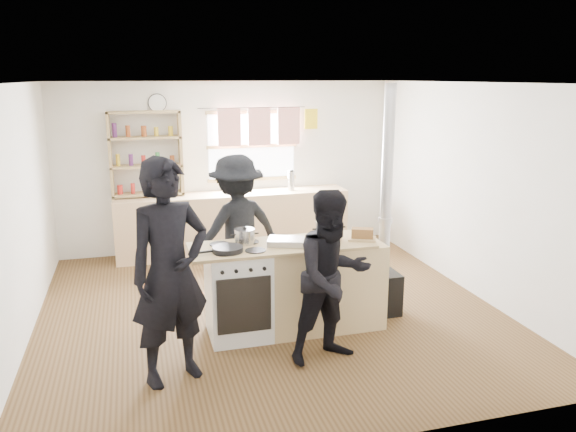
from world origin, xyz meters
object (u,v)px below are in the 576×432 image
object	(u,v)px
flue_heater	(384,256)
person_near_left	(170,273)
cooking_island	(295,286)
person_near_right	(332,277)
stockpot_stove	(245,236)
skillet_greens	(228,249)
thermos	(291,181)
bread_board	(362,235)
stockpot_counter	(329,231)
person_far	(237,229)
roast_tray	(287,241)

from	to	relation	value
flue_heater	person_near_left	size ratio (longest dim) A/B	1.29
cooking_island	person_near_right	distance (m)	0.80
flue_heater	person_near_right	bearing A→B (deg)	-137.08
stockpot_stove	person_near_right	bearing A→B (deg)	-52.59
skillet_greens	person_near_left	bearing A→B (deg)	-135.42
skillet_greens	stockpot_stove	xyz separation A→B (m)	(0.21, 0.22, 0.05)
thermos	stockpot_stove	world-z (taller)	thermos
bread_board	stockpot_counter	bearing A→B (deg)	164.42
stockpot_stove	person_near_left	world-z (taller)	person_near_left
skillet_greens	person_near_right	distance (m)	1.06
bread_board	person_far	bearing A→B (deg)	138.54
cooking_island	stockpot_stove	xyz separation A→B (m)	(-0.49, 0.12, 0.54)
person_near_left	person_far	world-z (taller)	person_near_left
skillet_greens	person_far	xyz separation A→B (m)	(0.28, 1.03, -0.10)
thermos	cooking_island	world-z (taller)	thermos
person_near_right	thermos	bearing A→B (deg)	68.46
thermos	roast_tray	bearing A→B (deg)	-106.73
roast_tray	bread_board	world-z (taller)	bread_board
person_near_right	bread_board	bearing A→B (deg)	37.43
flue_heater	person_far	distance (m)	1.69
roast_tray	person_near_right	bearing A→B (deg)	-70.55
bread_board	stockpot_stove	bearing A→B (deg)	171.00
stockpot_stove	roast_tray	bearing A→B (deg)	-20.69
cooking_island	stockpot_stove	size ratio (longest dim) A/B	9.37
stockpot_counter	flue_heater	world-z (taller)	flue_heater
thermos	person_near_right	world-z (taller)	person_near_right
skillet_greens	bread_board	xyz separation A→B (m)	(1.40, 0.03, 0.02)
bread_board	skillet_greens	bearing A→B (deg)	-178.62
bread_board	person_near_left	world-z (taller)	person_near_left
person_near_right	cooking_island	bearing A→B (deg)	89.60
thermos	skillet_greens	distance (m)	3.22
thermos	flue_heater	world-z (taller)	flue_heater
skillet_greens	person_far	bearing A→B (deg)	74.88
thermos	stockpot_stove	size ratio (longest dim) A/B	1.37
thermos	person_near_left	size ratio (longest dim) A/B	0.15
thermos	person_near_right	xyz separation A→B (m)	(-0.60, -3.48, -0.24)
roast_tray	person_near_left	world-z (taller)	person_near_left
roast_tray	person_near_left	size ratio (longest dim) A/B	0.22
person_near_left	bread_board	bearing A→B (deg)	-5.20
cooking_island	stockpot_stove	distance (m)	0.74
person_near_right	skillet_greens	bearing A→B (deg)	132.50
skillet_greens	stockpot_counter	size ratio (longest dim) A/B	1.17
roast_tray	cooking_island	bearing A→B (deg)	15.35
bread_board	person_near_left	xyz separation A→B (m)	(-1.99, -0.61, -0.01)
stockpot_stove	stockpot_counter	size ratio (longest dim) A/B	0.74
roast_tray	flue_heater	world-z (taller)	flue_heater
person_far	stockpot_counter	bearing A→B (deg)	113.02
roast_tray	stockpot_counter	distance (m)	0.47
flue_heater	person_near_right	distance (m)	1.24
thermos	person_near_left	xyz separation A→B (m)	(-2.03, -3.44, -0.07)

